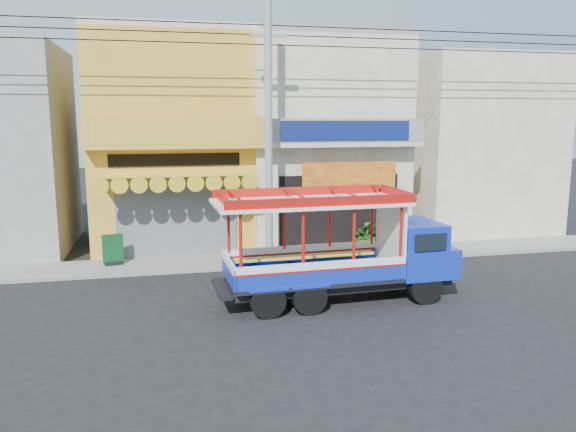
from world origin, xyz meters
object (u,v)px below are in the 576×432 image
(utility_pole, at_px, (273,117))
(potted_plant_b, at_px, (386,239))
(potted_plant_a, at_px, (364,236))
(songthaew_truck, at_px, (354,247))
(potted_plant_c, at_px, (367,234))
(green_sign, at_px, (113,252))

(utility_pole, distance_m, potted_plant_b, 6.09)
(utility_pole, bearing_deg, potted_plant_b, 4.90)
(utility_pole, distance_m, potted_plant_a, 5.87)
(potted_plant_a, bearing_deg, songthaew_truck, -138.85)
(songthaew_truck, bearing_deg, potted_plant_b, 57.51)
(utility_pole, height_order, potted_plant_c, utility_pole)
(potted_plant_c, bearing_deg, potted_plant_a, -22.11)
(songthaew_truck, distance_m, potted_plant_b, 5.20)
(green_sign, distance_m, potted_plant_b, 9.59)
(green_sign, height_order, potted_plant_a, green_sign)
(potted_plant_c, bearing_deg, utility_pole, -45.08)
(green_sign, distance_m, potted_plant_a, 9.01)
(potted_plant_b, distance_m, potted_plant_c, 1.05)
(potted_plant_b, bearing_deg, green_sign, 65.21)
(potted_plant_a, distance_m, potted_plant_c, 0.26)
(potted_plant_b, bearing_deg, potted_plant_a, 13.29)
(potted_plant_a, relative_size, potted_plant_c, 0.93)
(utility_pole, bearing_deg, green_sign, 170.33)
(green_sign, bearing_deg, potted_plant_c, 2.72)
(green_sign, bearing_deg, potted_plant_a, 1.68)
(utility_pole, height_order, potted_plant_b, utility_pole)
(utility_pole, bearing_deg, potted_plant_c, 19.10)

